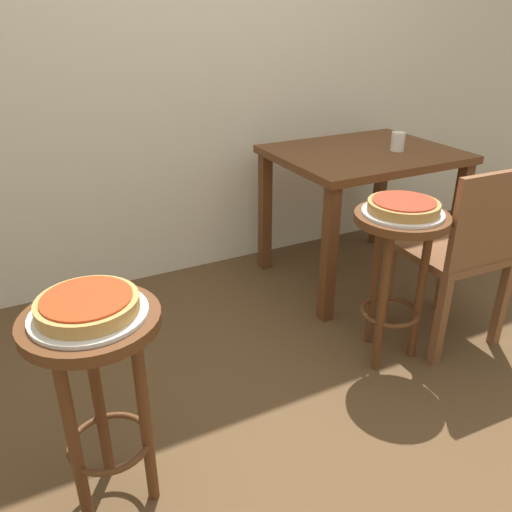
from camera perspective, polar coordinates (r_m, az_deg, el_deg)
name	(u,v)px	position (r m, az deg, el deg)	size (l,w,h in m)	color
ground_plane	(367,438)	(2.07, 11.99, -18.81)	(6.00, 6.00, 0.00)	brown
stool_foreground	(98,369)	(1.58, -16.85, -11.72)	(0.38, 0.38, 0.68)	#5B3319
serving_plate_foreground	(89,314)	(1.48, -17.75, -6.02)	(0.32, 0.32, 0.01)	white
pizza_foreground	(87,305)	(1.46, -17.89, -5.07)	(0.27, 0.27, 0.05)	tan
stool_middle	(397,254)	(2.24, 15.14, 0.19)	(0.38, 0.38, 0.68)	#5B3319
serving_plate_middle	(403,213)	(2.17, 15.69, 4.57)	(0.33, 0.33, 0.01)	silver
pizza_middle	(404,206)	(2.16, 15.78, 5.28)	(0.28, 0.28, 0.05)	#B78442
dining_table	(362,172)	(2.91, 11.52, 8.96)	(0.94, 0.75, 0.74)	#5B3319
cup_near_edge	(398,142)	(2.90, 15.19, 11.95)	(0.07, 0.07, 0.10)	silver
wooden_chair	(462,250)	(2.46, 21.57, 0.60)	(0.41, 0.41, 0.85)	brown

